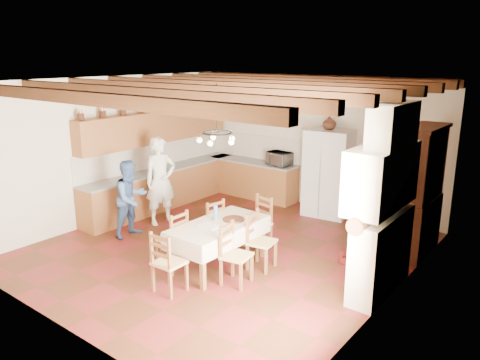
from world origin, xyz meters
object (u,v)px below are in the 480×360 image
object	(u,v)px
chair_end_near	(169,261)
chair_end_far	(257,222)
refrigerator	(329,173)
hutch	(420,191)
microwave	(279,159)
chair_left_far	(210,224)
person_man	(161,181)
person_woman_blue	(131,198)
person_woman_red	(355,211)
chair_right_far	(262,241)
dining_table	(218,228)
chair_right_near	(236,255)
chair_left_near	(172,238)

from	to	relation	value
chair_end_near	chair_end_far	size ratio (longest dim) A/B	1.00
refrigerator	hutch	world-z (taller)	hutch
hutch	microwave	world-z (taller)	hutch
chair_left_far	person_man	world-z (taller)	person_man
person_woman_blue	person_woman_red	size ratio (longest dim) A/B	0.83
chair_left_far	chair_end_far	world-z (taller)	same
chair_right_far	person_woman_blue	bearing A→B (deg)	88.09
chair_end_near	person_woman_red	distance (m)	3.17
chair_end_far	chair_right_far	bearing A→B (deg)	-39.88
chair_left_far	person_woman_blue	bearing A→B (deg)	-65.83
chair_left_far	chair_right_far	bearing A→B (deg)	96.44
dining_table	hutch	bearing A→B (deg)	47.23
chair_right_near	person_woman_blue	bearing A→B (deg)	73.73
chair_right_far	chair_end_far	bearing A→B (deg)	31.74
chair_end_near	chair_end_far	world-z (taller)	same
dining_table	chair_right_far	xyz separation A→B (m)	(0.61, 0.37, -0.19)
refrigerator	chair_right_far	size ratio (longest dim) A/B	1.96
dining_table	chair_end_far	world-z (taller)	chair_end_far
chair_right_near	chair_left_far	bearing A→B (deg)	48.47
hutch	chair_right_far	bearing A→B (deg)	-128.64
chair_left_near	chair_right_near	world-z (taller)	same
hutch	chair_end_far	size ratio (longest dim) A/B	2.37
hutch	person_man	bearing A→B (deg)	-159.57
chair_left_far	chair_right_far	size ratio (longest dim) A/B	1.00
dining_table	chair_right_near	xyz separation A→B (m)	(0.62, -0.31, -0.19)
chair_left_near	chair_end_far	distance (m)	1.61
person_woman_blue	hutch	bearing A→B (deg)	-61.31
chair_end_near	person_man	size ratio (longest dim) A/B	0.53
hutch	microwave	size ratio (longest dim) A/B	4.00
chair_left_far	person_man	xyz separation A→B (m)	(-1.69, 0.41, 0.43)
dining_table	chair_end_far	distance (m)	1.05
dining_table	person_woman_blue	world-z (taller)	person_woman_blue
hutch	microwave	xyz separation A→B (m)	(-3.54, 0.98, -0.08)
chair_right_far	person_woman_blue	size ratio (longest dim) A/B	0.64
chair_left_far	chair_right_near	world-z (taller)	same
chair_right_near	person_woman_red	distance (m)	2.18
person_man	dining_table	bearing A→B (deg)	-90.56
refrigerator	chair_end_near	distance (m)	4.61
refrigerator	person_woman_blue	xyz separation A→B (m)	(-2.40, -3.45, -0.19)
chair_left_near	person_woman_red	xyz separation A→B (m)	(2.31, 1.98, 0.42)
chair_end_far	person_man	bearing A→B (deg)	-166.31
chair_right_far	person_woman_blue	distance (m)	2.86
person_man	person_woman_red	size ratio (longest dim) A/B	1.01
chair_end_near	person_woman_red	size ratio (longest dim) A/B	0.53
hutch	chair_left_near	size ratio (longest dim) A/B	2.37
chair_left_near	chair_right_far	distance (m)	1.49
chair_left_near	chair_right_near	distance (m)	1.26
refrigerator	chair_end_far	bearing A→B (deg)	-100.10
chair_left_near	person_woman_red	size ratio (longest dim) A/B	0.53
chair_left_far	person_woman_blue	xyz separation A→B (m)	(-1.63, -0.42, 0.27)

